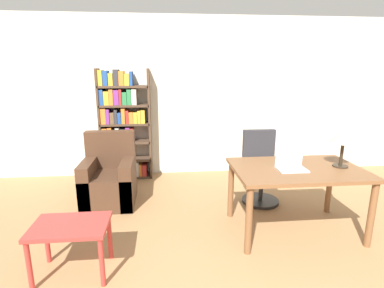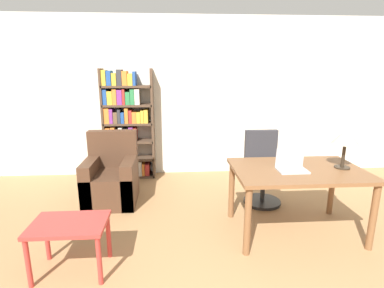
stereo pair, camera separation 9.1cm
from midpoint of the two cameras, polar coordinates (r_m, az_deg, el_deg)
name	(u,v)px [view 1 (the left image)]	position (r m, az deg, el deg)	size (l,w,h in m)	color
wall_back	(206,97)	(5.28, 2.09, 8.86)	(8.00, 0.06, 2.70)	silver
desk	(297,176)	(3.55, 18.61, -5.85)	(1.42, 0.93, 0.76)	brown
laptop	(291,165)	(3.43, 17.59, -3.80)	(0.31, 0.22, 0.23)	#B2B2B7
table_lamp	(344,137)	(3.66, 26.31, 1.22)	(0.28, 0.28, 0.44)	#2D2319
office_chair	(260,170)	(4.31, 12.30, -4.82)	(0.51, 0.51, 1.00)	black
side_table_blue	(71,232)	(3.00, -22.95, -15.21)	(0.66, 0.46, 0.49)	#B2332D
armchair	(110,180)	(4.37, -16.00, -6.70)	(0.69, 0.72, 0.98)	#472D1E
bookshelf	(122,127)	(5.16, -13.66, 3.22)	(0.84, 0.28, 1.84)	#4C3828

